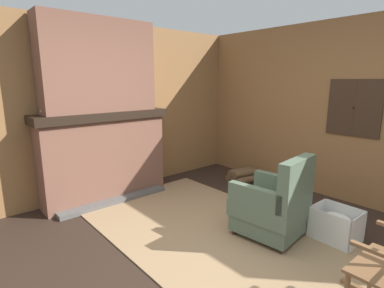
{
  "coord_description": "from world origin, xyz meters",
  "views": [
    {
      "loc": [
        1.65,
        -1.76,
        1.69
      ],
      "look_at": [
        -1.11,
        0.63,
        0.9
      ],
      "focal_mm": 28.0,
      "sensor_mm": 36.0,
      "label": 1
    }
  ],
  "objects_px": {
    "armchair": "(273,207)",
    "oil_lamp_vase": "(45,106)",
    "firewood_stack": "(242,176)",
    "storage_case": "(112,106)",
    "laundry_basket": "(336,224)"
  },
  "relations": [
    {
      "from": "armchair",
      "to": "firewood_stack",
      "type": "xyz_separation_m",
      "value": [
        -1.39,
        1.16,
        -0.25
      ]
    },
    {
      "from": "armchair",
      "to": "oil_lamp_vase",
      "type": "xyz_separation_m",
      "value": [
        -2.28,
        -1.58,
        1.03
      ]
    },
    {
      "from": "armchair",
      "to": "storage_case",
      "type": "relative_size",
      "value": 3.38
    },
    {
      "from": "armchair",
      "to": "oil_lamp_vase",
      "type": "relative_size",
      "value": 2.91
    },
    {
      "from": "laundry_basket",
      "to": "armchair",
      "type": "bearing_deg",
      "value": -137.19
    },
    {
      "from": "laundry_basket",
      "to": "storage_case",
      "type": "relative_size",
      "value": 1.68
    },
    {
      "from": "laundry_basket",
      "to": "oil_lamp_vase",
      "type": "bearing_deg",
      "value": -143.75
    },
    {
      "from": "firewood_stack",
      "to": "armchair",
      "type": "bearing_deg",
      "value": -40.03
    },
    {
      "from": "armchair",
      "to": "storage_case",
      "type": "bearing_deg",
      "value": 10.56
    },
    {
      "from": "firewood_stack",
      "to": "oil_lamp_vase",
      "type": "xyz_separation_m",
      "value": [
        -0.89,
        -2.74,
        1.27
      ]
    },
    {
      "from": "storage_case",
      "to": "laundry_basket",
      "type": "bearing_deg",
      "value": 22.59
    },
    {
      "from": "armchair",
      "to": "storage_case",
      "type": "height_order",
      "value": "storage_case"
    },
    {
      "from": "oil_lamp_vase",
      "to": "firewood_stack",
      "type": "bearing_deg",
      "value": 72.0
    },
    {
      "from": "oil_lamp_vase",
      "to": "storage_case",
      "type": "xyz_separation_m",
      "value": [
        0.0,
        0.88,
        -0.04
      ]
    },
    {
      "from": "firewood_stack",
      "to": "laundry_basket",
      "type": "height_order",
      "value": "laundry_basket"
    }
  ]
}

